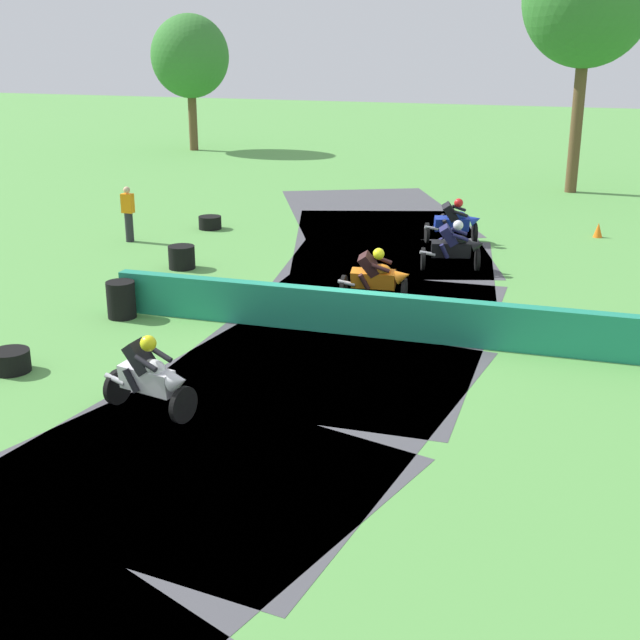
{
  "coord_description": "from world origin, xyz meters",
  "views": [
    {
      "loc": [
        4.66,
        -16.09,
        5.88
      ],
      "look_at": [
        -0.04,
        -1.95,
        0.9
      ],
      "focal_mm": 48.43,
      "sensor_mm": 36.0,
      "label": 1
    }
  ],
  "objects_px": {
    "tire_stack_far": "(182,257)",
    "track_marshal": "(128,214)",
    "tire_stack_mid_a": "(11,361)",
    "motorcycle_chase_orange": "(376,277)",
    "motorcycle_fourth_blue": "(454,222)",
    "tire_stack_extra_a": "(210,223)",
    "motorcycle_trailing_black": "(454,247)",
    "tire_stack_mid_b": "(121,300)",
    "motorcycle_lead_white": "(150,376)",
    "traffic_cone": "(598,230)"
  },
  "relations": [
    {
      "from": "motorcycle_trailing_black",
      "to": "tire_stack_extra_a",
      "type": "height_order",
      "value": "motorcycle_trailing_black"
    },
    {
      "from": "track_marshal",
      "to": "traffic_cone",
      "type": "bearing_deg",
      "value": 20.62
    },
    {
      "from": "motorcycle_lead_white",
      "to": "tire_stack_mid_b",
      "type": "distance_m",
      "value": 5.27
    },
    {
      "from": "motorcycle_trailing_black",
      "to": "traffic_cone",
      "type": "xyz_separation_m",
      "value": [
        3.46,
        5.26,
        -0.43
      ]
    },
    {
      "from": "tire_stack_mid_b",
      "to": "track_marshal",
      "type": "bearing_deg",
      "value": 118.87
    },
    {
      "from": "tire_stack_mid_b",
      "to": "tire_stack_far",
      "type": "xyz_separation_m",
      "value": [
        -0.65,
        4.1,
        -0.1
      ]
    },
    {
      "from": "motorcycle_lead_white",
      "to": "tire_stack_extra_a",
      "type": "relative_size",
      "value": 2.39
    },
    {
      "from": "motorcycle_lead_white",
      "to": "motorcycle_fourth_blue",
      "type": "bearing_deg",
      "value": 79.36
    },
    {
      "from": "motorcycle_lead_white",
      "to": "track_marshal",
      "type": "bearing_deg",
      "value": 121.8
    },
    {
      "from": "motorcycle_fourth_blue",
      "to": "motorcycle_trailing_black",
      "type": "bearing_deg",
      "value": -80.29
    },
    {
      "from": "motorcycle_trailing_black",
      "to": "track_marshal",
      "type": "bearing_deg",
      "value": 178.1
    },
    {
      "from": "motorcycle_lead_white",
      "to": "tire_stack_mid_b",
      "type": "bearing_deg",
      "value": 125.86
    },
    {
      "from": "motorcycle_trailing_black",
      "to": "motorcycle_fourth_blue",
      "type": "xyz_separation_m",
      "value": [
        -0.53,
        3.12,
        -0.01
      ]
    },
    {
      "from": "tire_stack_far",
      "to": "track_marshal",
      "type": "distance_m",
      "value": 3.69
    },
    {
      "from": "motorcycle_chase_orange",
      "to": "tire_stack_extra_a",
      "type": "xyz_separation_m",
      "value": [
        -6.98,
        5.98,
        -0.44
      ]
    },
    {
      "from": "motorcycle_chase_orange",
      "to": "motorcycle_fourth_blue",
      "type": "relative_size",
      "value": 0.97
    },
    {
      "from": "motorcycle_fourth_blue",
      "to": "tire_stack_extra_a",
      "type": "height_order",
      "value": "motorcycle_fourth_blue"
    },
    {
      "from": "motorcycle_fourth_blue",
      "to": "motorcycle_chase_orange",
      "type": "bearing_deg",
      "value": -95.64
    },
    {
      "from": "tire_stack_extra_a",
      "to": "tire_stack_mid_b",
      "type": "bearing_deg",
      "value": -77.0
    },
    {
      "from": "motorcycle_lead_white",
      "to": "traffic_cone",
      "type": "relative_size",
      "value": 3.88
    },
    {
      "from": "motorcycle_chase_orange",
      "to": "tire_stack_extra_a",
      "type": "distance_m",
      "value": 9.2
    },
    {
      "from": "tire_stack_far",
      "to": "track_marshal",
      "type": "relative_size",
      "value": 0.43
    },
    {
      "from": "motorcycle_fourth_blue",
      "to": "tire_stack_mid_a",
      "type": "xyz_separation_m",
      "value": [
        -5.89,
        -12.58,
        -0.44
      ]
    },
    {
      "from": "motorcycle_fourth_blue",
      "to": "tire_stack_far",
      "type": "distance_m",
      "value": 8.06
    },
    {
      "from": "motorcycle_fourth_blue",
      "to": "track_marshal",
      "type": "bearing_deg",
      "value": -162.92
    },
    {
      "from": "tire_stack_mid_b",
      "to": "track_marshal",
      "type": "distance_m",
      "value": 7.29
    },
    {
      "from": "motorcycle_chase_orange",
      "to": "tire_stack_far",
      "type": "relative_size",
      "value": 2.43
    },
    {
      "from": "motorcycle_lead_white",
      "to": "track_marshal",
      "type": "distance_m",
      "value": 12.52
    },
    {
      "from": "motorcycle_chase_orange",
      "to": "tire_stack_extra_a",
      "type": "relative_size",
      "value": 2.36
    },
    {
      "from": "tire_stack_mid_b",
      "to": "tire_stack_extra_a",
      "type": "height_order",
      "value": "tire_stack_mid_b"
    },
    {
      "from": "motorcycle_lead_white",
      "to": "tire_stack_far",
      "type": "distance_m",
      "value": 9.17
    },
    {
      "from": "tire_stack_mid_a",
      "to": "traffic_cone",
      "type": "relative_size",
      "value": 1.62
    },
    {
      "from": "motorcycle_fourth_blue",
      "to": "tire_stack_extra_a",
      "type": "bearing_deg",
      "value": -176.35
    },
    {
      "from": "motorcycle_fourth_blue",
      "to": "traffic_cone",
      "type": "height_order",
      "value": "motorcycle_fourth_blue"
    },
    {
      "from": "motorcycle_fourth_blue",
      "to": "tire_stack_extra_a",
      "type": "relative_size",
      "value": 2.43
    },
    {
      "from": "tire_stack_mid_b",
      "to": "motorcycle_chase_orange",
      "type": "bearing_deg",
      "value": 28.62
    },
    {
      "from": "motorcycle_trailing_black",
      "to": "tire_stack_extra_a",
      "type": "relative_size",
      "value": 2.41
    },
    {
      "from": "tire_stack_mid_b",
      "to": "motorcycle_fourth_blue",
      "type": "bearing_deg",
      "value": 58.56
    },
    {
      "from": "motorcycle_chase_orange",
      "to": "tire_stack_far",
      "type": "distance_m",
      "value": 5.8
    },
    {
      "from": "motorcycle_fourth_blue",
      "to": "tire_stack_mid_a",
      "type": "height_order",
      "value": "motorcycle_fourth_blue"
    },
    {
      "from": "motorcycle_fourth_blue",
      "to": "track_marshal",
      "type": "xyz_separation_m",
      "value": [
        -9.12,
        -2.8,
        0.18
      ]
    },
    {
      "from": "tire_stack_mid_a",
      "to": "motorcycle_fourth_blue",
      "type": "bearing_deg",
      "value": 64.92
    },
    {
      "from": "tire_stack_mid_b",
      "to": "tire_stack_extra_a",
      "type": "bearing_deg",
      "value": 103.0
    },
    {
      "from": "tire_stack_far",
      "to": "tire_stack_mid_a",
      "type": "bearing_deg",
      "value": -87.2
    },
    {
      "from": "motorcycle_chase_orange",
      "to": "motorcycle_trailing_black",
      "type": "distance_m",
      "value": 3.54
    },
    {
      "from": "motorcycle_lead_white",
      "to": "motorcycle_chase_orange",
      "type": "height_order",
      "value": "motorcycle_lead_white"
    },
    {
      "from": "motorcycle_chase_orange",
      "to": "tire_stack_extra_a",
      "type": "bearing_deg",
      "value": 139.41
    },
    {
      "from": "motorcycle_chase_orange",
      "to": "track_marshal",
      "type": "xyz_separation_m",
      "value": [
        -8.48,
        3.66,
        0.18
      ]
    },
    {
      "from": "motorcycle_trailing_black",
      "to": "tire_stack_far",
      "type": "xyz_separation_m",
      "value": [
        -6.79,
        -1.95,
        -0.35
      ]
    },
    {
      "from": "tire_stack_mid_a",
      "to": "tire_stack_far",
      "type": "distance_m",
      "value": 7.52
    }
  ]
}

